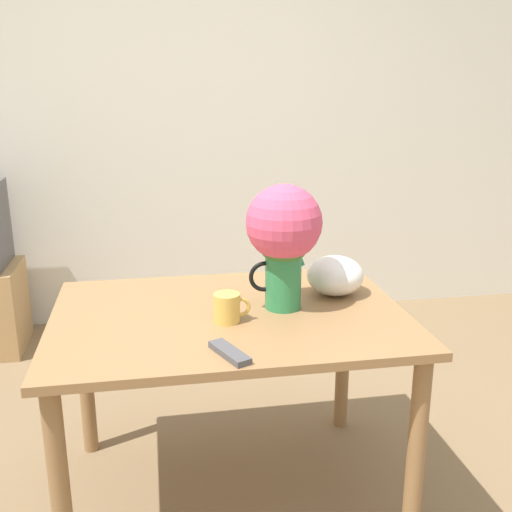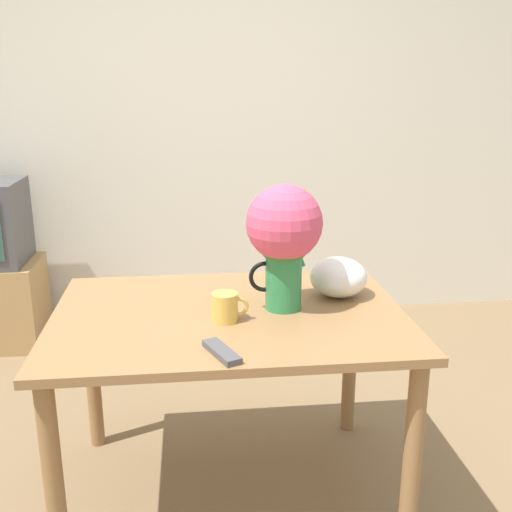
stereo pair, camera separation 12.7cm
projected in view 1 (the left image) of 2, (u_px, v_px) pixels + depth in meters
wall_back at (183, 119)px, 3.73m from camera, size 8.00×0.05×2.60m
table at (230, 339)px, 2.14m from camera, size 1.24×0.88×0.74m
flower_vase at (284, 233)px, 2.08m from camera, size 0.27×0.27×0.45m
coffee_mug at (228, 308)px, 2.01m from camera, size 0.13×0.09×0.10m
white_bowl at (335, 275)px, 2.27m from camera, size 0.22×0.22×0.15m
remote_control at (230, 353)px, 1.77m from camera, size 0.11×0.18×0.02m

